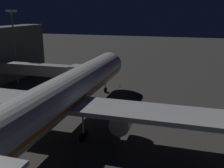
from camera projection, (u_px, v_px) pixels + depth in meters
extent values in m
plane|color=#383533|center=(88.00, 109.00, 52.96)|extent=(320.00, 320.00, 0.00)
cylinder|color=silver|center=(67.00, 92.00, 43.12)|extent=(6.14, 48.02, 6.14)
sphere|color=silver|center=(110.00, 64.00, 65.30)|extent=(6.02, 6.02, 6.02)
cube|color=orange|center=(68.00, 94.00, 43.24)|extent=(6.21, 46.10, 0.50)
cube|color=black|center=(107.00, 61.00, 63.31)|extent=(3.38, 1.40, 0.90)
cube|color=#B7BABF|center=(60.00, 103.00, 40.90)|extent=(59.09, 6.84, 0.70)
cylinder|color=#B7BABF|center=(123.00, 120.00, 39.68)|extent=(3.08, 5.17, 3.08)
cylinder|color=black|center=(127.00, 114.00, 42.07)|extent=(2.62, 0.15, 2.62)
cylinder|color=#B7BABF|center=(12.00, 107.00, 45.08)|extent=(3.08, 5.17, 3.08)
cylinder|color=black|center=(21.00, 102.00, 47.46)|extent=(2.62, 0.15, 2.62)
cylinder|color=#B7BABF|center=(105.00, 82.00, 63.08)|extent=(0.28, 0.28, 2.55)
cylinder|color=black|center=(105.00, 90.00, 63.59)|extent=(0.45, 1.20, 1.20)
cylinder|color=#B7BABF|center=(83.00, 125.00, 39.56)|extent=(0.28, 0.28, 2.55)
cylinder|color=black|center=(85.00, 134.00, 40.67)|extent=(0.45, 1.20, 1.20)
cylinder|color=black|center=(82.00, 138.00, 39.47)|extent=(0.45, 1.20, 1.20)
cylinder|color=#B7BABF|center=(35.00, 118.00, 41.84)|extent=(0.28, 0.28, 2.55)
cylinder|color=black|center=(38.00, 127.00, 42.95)|extent=(0.45, 1.20, 1.20)
cylinder|color=black|center=(33.00, 131.00, 41.75)|extent=(0.45, 1.20, 1.20)
cube|color=#9E9E99|center=(32.00, 69.00, 60.00)|extent=(23.03, 2.60, 2.50)
cube|color=#9E9E99|center=(78.00, 72.00, 56.88)|extent=(3.20, 3.40, 3.00)
cube|color=black|center=(84.00, 73.00, 56.50)|extent=(0.70, 3.20, 2.70)
cylinder|color=#B7BABF|center=(74.00, 88.00, 58.16)|extent=(0.56, 0.56, 4.98)
cylinder|color=black|center=(77.00, 98.00, 58.59)|extent=(0.25, 0.60, 0.60)
cylinder|color=black|center=(72.00, 97.00, 58.91)|extent=(0.25, 0.60, 0.60)
cylinder|color=#59595E|center=(15.00, 49.00, 69.02)|extent=(0.40, 0.40, 18.92)
cube|color=#F9EFC6|center=(14.00, 11.00, 66.16)|extent=(1.10, 0.50, 0.60)
cube|color=#F9EFC6|center=(8.00, 11.00, 66.64)|extent=(1.10, 0.50, 0.60)
cone|color=orange|center=(120.00, 86.00, 68.16)|extent=(0.36, 0.36, 0.55)
cone|color=orange|center=(104.00, 84.00, 69.35)|extent=(0.36, 0.36, 0.55)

